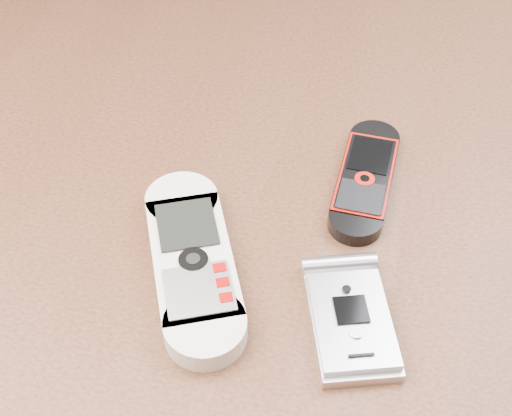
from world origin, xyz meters
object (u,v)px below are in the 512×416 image
(table, at_px, (250,298))
(nokia_white, at_px, (193,261))
(nokia_black_red, at_px, (365,178))
(motorola_razr, at_px, (351,319))

(table, xyz_separation_m, nokia_white, (-0.03, -0.06, 0.11))
(nokia_white, bearing_deg, nokia_black_red, 21.77)
(motorola_razr, bearing_deg, nokia_black_red, 74.60)
(table, distance_m, nokia_black_red, 0.15)
(table, bearing_deg, nokia_white, -114.81)
(nokia_white, bearing_deg, motorola_razr, -35.76)
(table, height_order, motorola_razr, motorola_razr)
(nokia_black_red, bearing_deg, motorola_razr, -85.00)
(table, xyz_separation_m, nokia_black_red, (0.08, 0.05, 0.11))
(nokia_black_red, bearing_deg, table, -144.25)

